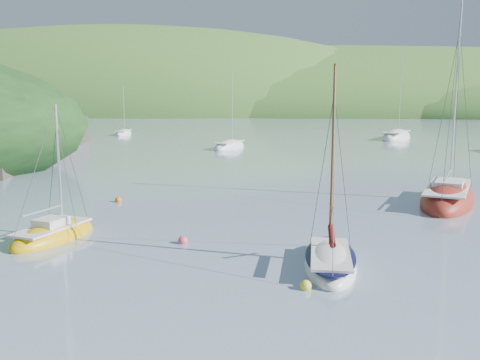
# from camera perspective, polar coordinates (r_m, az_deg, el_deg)

# --- Properties ---
(ground) EXTENTS (700.00, 700.00, 0.00)m
(ground) POSITION_cam_1_polar(r_m,az_deg,el_deg) (22.15, 1.31, -9.01)
(ground) COLOR slate
(ground) RESTS_ON ground
(shoreline_hills) EXTENTS (690.00, 135.00, 56.00)m
(shoreline_hills) POSITION_cam_1_polar(r_m,az_deg,el_deg) (193.82, 2.16, 7.45)
(shoreline_hills) COLOR #336C29
(shoreline_hills) RESTS_ON ground
(daysailer_white) EXTENTS (2.30, 5.72, 8.67)m
(daysailer_white) POSITION_cam_1_polar(r_m,az_deg,el_deg) (22.09, 9.60, -8.64)
(daysailer_white) COLOR white
(daysailer_white) RESTS_ON ground
(sloop_red) EXTENTS (6.12, 9.69, 13.56)m
(sloop_red) POSITION_cam_1_polar(r_m,az_deg,el_deg) (36.19, 21.26, -1.96)
(sloop_red) COLOR maroon
(sloop_red) RESTS_ON ground
(sailboat_yellow) EXTENTS (3.51, 5.67, 7.02)m
(sailboat_yellow) POSITION_cam_1_polar(r_m,az_deg,el_deg) (27.23, -19.27, -5.63)
(sailboat_yellow) COLOR #D2A00A
(sailboat_yellow) RESTS_ON ground
(distant_sloop_a) EXTENTS (4.48, 7.41, 9.99)m
(distant_sloop_a) POSITION_cam_1_polar(r_m,az_deg,el_deg) (65.64, -1.14, 3.53)
(distant_sloop_a) COLOR white
(distant_sloop_a) RESTS_ON ground
(distant_sloop_b) EXTENTS (6.99, 10.02, 13.54)m
(distant_sloop_b) POSITION_cam_1_polar(r_m,az_deg,el_deg) (81.74, 16.34, 4.36)
(distant_sloop_b) COLOR white
(distant_sloop_b) RESTS_ON ground
(distant_sloop_c) EXTENTS (2.27, 5.93, 8.37)m
(distant_sloop_c) POSITION_cam_1_polar(r_m,az_deg,el_deg) (88.11, -12.32, 4.84)
(distant_sloop_c) COLOR white
(distant_sloop_c) RESTS_ON ground
(mooring_buoys) EXTENTS (11.98, 14.61, 0.46)m
(mooring_buoys) POSITION_cam_1_polar(r_m,az_deg,el_deg) (26.09, -5.73, -5.90)
(mooring_buoys) COLOR yellow
(mooring_buoys) RESTS_ON ground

